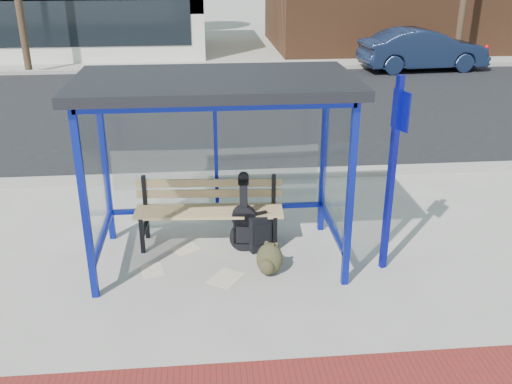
{
  "coord_description": "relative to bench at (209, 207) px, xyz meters",
  "views": [
    {
      "loc": [
        -0.15,
        -6.65,
        3.76
      ],
      "look_at": [
        0.5,
        0.2,
        0.86
      ],
      "focal_mm": 40.0,
      "sensor_mm": 36.0,
      "label": 1
    }
  ],
  "objects": [
    {
      "name": "ground",
      "position": [
        0.12,
        -0.51,
        -0.54
      ],
      "size": [
        120.0,
        120.0,
        0.0
      ],
      "primitive_type": "plane",
      "color": "#B2ADA0",
      "rests_on": "ground"
    },
    {
      "name": "newspaper_a",
      "position": [
        -0.34,
        -0.19,
        -0.54
      ],
      "size": [
        0.42,
        0.4,
        0.01
      ],
      "primitive_type": "cube",
      "rotation": [
        0.0,
        0.0,
        0.55
      ],
      "color": "white",
      "rests_on": "ground"
    },
    {
      "name": "backpack",
      "position": [
        0.73,
        -0.93,
        -0.34
      ],
      "size": [
        0.41,
        0.39,
        0.41
      ],
      "rotation": [
        0.0,
        0.0,
        -0.4
      ],
      "color": "#33301C",
      "rests_on": "ground"
    },
    {
      "name": "sign_post",
      "position": [
        2.22,
        -0.9,
        0.86
      ],
      "size": [
        0.15,
        0.3,
        2.48
      ],
      "rotation": [
        0.0,
        0.0,
        0.32
      ],
      "color": "#0C108A",
      "rests_on": "ground"
    },
    {
      "name": "curb_near",
      "position": [
        0.12,
        2.39,
        -0.48
      ],
      "size": [
        60.0,
        0.25,
        0.12
      ],
      "primitive_type": "cube",
      "color": "gray",
      "rests_on": "ground"
    },
    {
      "name": "suitcase",
      "position": [
        0.67,
        -0.29,
        -0.28
      ],
      "size": [
        0.38,
        0.31,
        0.56
      ],
      "rotation": [
        0.0,
        0.0,
        0.39
      ],
      "color": "black",
      "rests_on": "ground"
    },
    {
      "name": "fire_hydrant",
      "position": [
        10.4,
        13.26,
        -0.18
      ],
      "size": [
        0.29,
        0.19,
        0.65
      ],
      "rotation": [
        0.0,
        0.0,
        0.4
      ],
      "color": "#AE0C0F",
      "rests_on": "ground"
    },
    {
      "name": "bus_shelter",
      "position": [
        0.12,
        -0.43,
        1.53
      ],
      "size": [
        3.3,
        1.8,
        2.42
      ],
      "color": "#0D1994",
      "rests_on": "ground"
    },
    {
      "name": "bench",
      "position": [
        0.0,
        0.0,
        0.0
      ],
      "size": [
        2.04,
        0.62,
        0.95
      ],
      "rotation": [
        0.0,
        0.0,
        -0.07
      ],
      "color": "black",
      "rests_on": "ground"
    },
    {
      "name": "far_sidewalk",
      "position": [
        0.12,
        14.49,
        -0.53
      ],
      "size": [
        60.0,
        4.0,
        0.01
      ],
      "primitive_type": "cube",
      "color": "#B2ADA0",
      "rests_on": "ground"
    },
    {
      "name": "street_asphalt",
      "position": [
        0.12,
        7.49,
        -0.54
      ],
      "size": [
        60.0,
        10.0,
        0.0
      ],
      "primitive_type": "cube",
      "color": "black",
      "rests_on": "ground"
    },
    {
      "name": "curb_far",
      "position": [
        0.12,
        12.59,
        -0.48
      ],
      "size": [
        60.0,
        0.25,
        0.12
      ],
      "primitive_type": "cube",
      "color": "gray",
      "rests_on": "ground"
    },
    {
      "name": "parked_car",
      "position": [
        7.52,
        12.04,
        0.17
      ],
      "size": [
        4.38,
        1.82,
        1.41
      ],
      "primitive_type": "imported",
      "rotation": [
        0.0,
        0.0,
        1.65
      ],
      "color": "#162240",
      "rests_on": "ground"
    },
    {
      "name": "newspaper_c",
      "position": [
        -0.76,
        -0.72,
        -0.54
      ],
      "size": [
        0.35,
        0.4,
        0.01
      ],
      "primitive_type": "cube",
      "rotation": [
        0.0,
        0.0,
        1.8
      ],
      "color": "white",
      "rests_on": "ground"
    },
    {
      "name": "newspaper_b",
      "position": [
        0.18,
        -1.01,
        -0.53
      ],
      "size": [
        0.5,
        0.53,
        0.01
      ],
      "primitive_type": "cube",
      "rotation": [
        0.0,
        0.0,
        0.96
      ],
      "color": "white",
      "rests_on": "ground"
    },
    {
      "name": "guitar_bag",
      "position": [
        0.46,
        -0.28,
        -0.15
      ],
      "size": [
        0.4,
        0.16,
        1.06
      ],
      "rotation": [
        0.0,
        0.0,
        -0.13
      ],
      "color": "black",
      "rests_on": "ground"
    }
  ]
}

